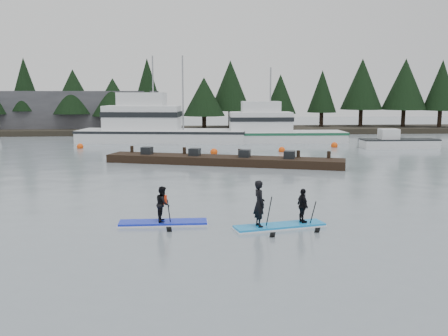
{
  "coord_description": "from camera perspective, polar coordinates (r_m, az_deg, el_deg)",
  "views": [
    {
      "loc": [
        -2.07,
        -18.49,
        4.83
      ],
      "look_at": [
        0.0,
        6.0,
        1.1
      ],
      "focal_mm": 40.0,
      "sensor_mm": 36.0,
      "label": 1
    }
  ],
  "objects": [
    {
      "name": "buoy_b",
      "position": [
        39.45,
        -1.16,
        1.6
      ],
      "size": [
        0.58,
        0.58,
        0.58
      ],
      "primitive_type": "sphere",
      "color": "#EF4A0B",
      "rests_on": "ground"
    },
    {
      "name": "buoy_d",
      "position": [
        41.23,
        6.62,
        1.85
      ],
      "size": [
        0.54,
        0.54,
        0.54
      ],
      "primitive_type": "sphere",
      "color": "#EF4A0B",
      "rests_on": "ground"
    },
    {
      "name": "buoy_c",
      "position": [
        45.41,
        12.49,
        2.32
      ],
      "size": [
        0.6,
        0.6,
        0.6
      ],
      "primitive_type": "sphere",
      "color": "#EF4A0B",
      "rests_on": "ground"
    },
    {
      "name": "skiff",
      "position": [
        46.56,
        19.4,
        2.67
      ],
      "size": [
        6.65,
        2.09,
        0.77
      ],
      "primitive_type": "cube",
      "rotation": [
        0.0,
        0.0,
        -0.02
      ],
      "color": "silver",
      "rests_on": "ground"
    },
    {
      "name": "buoy_a",
      "position": [
        45.26,
        -16.12,
        2.17
      ],
      "size": [
        0.56,
        0.56,
        0.56
      ],
      "primitive_type": "sphere",
      "color": "#EF4A0B",
      "rests_on": "ground"
    },
    {
      "name": "treeline",
      "position": [
        60.72,
        -2.87,
        4.06
      ],
      "size": [
        60.0,
        4.0,
        8.0
      ],
      "primitive_type": null,
      "color": "black",
      "rests_on": "ground"
    },
    {
      "name": "waterfront_building",
      "position": [
        63.66,
        -15.72,
        6.22
      ],
      "size": [
        18.0,
        6.0,
        5.0
      ],
      "primitive_type": "cube",
      "color": "#4C4C51",
      "rests_on": "ground"
    },
    {
      "name": "floating_dock",
      "position": [
        33.79,
        -0.13,
        0.88
      ],
      "size": [
        16.03,
        7.2,
        0.54
      ],
      "primitive_type": "cube",
      "rotation": [
        0.0,
        0.0,
        -0.32
      ],
      "color": "black",
      "rests_on": "ground"
    },
    {
      "name": "fishing_boat_large",
      "position": [
        49.82,
        -7.66,
        3.8
      ],
      "size": [
        16.73,
        6.8,
        9.33
      ],
      "rotation": [
        0.0,
        0.0,
        -0.14
      ],
      "color": "silver",
      "rests_on": "ground"
    },
    {
      "name": "fishing_boat_medium",
      "position": [
        49.34,
        5.58,
        3.63
      ],
      "size": [
        13.4,
        4.28,
        8.07
      ],
      "rotation": [
        0.0,
        0.0,
        -0.04
      ],
      "color": "silver",
      "rests_on": "ground"
    },
    {
      "name": "paddleboard_duo",
      "position": [
        18.06,
        6.24,
        -4.93
      ],
      "size": [
        3.43,
        1.56,
        2.23
      ],
      "rotation": [
        0.0,
        0.0,
        0.22
      ],
      "color": "#1687D5",
      "rests_on": "ground"
    },
    {
      "name": "paddleboard_solo",
      "position": [
        18.58,
        -6.98,
        -4.97
      ],
      "size": [
        3.24,
        1.07,
        1.87
      ],
      "rotation": [
        0.0,
        0.0,
        -0.0
      ],
      "color": "#1528C8",
      "rests_on": "ground"
    },
    {
      "name": "ground",
      "position": [
        19.22,
        1.51,
        -5.93
      ],
      "size": [
        160.0,
        160.0,
        0.0
      ],
      "primitive_type": "plane",
      "color": "gray",
      "rests_on": "ground"
    },
    {
      "name": "far_shore",
      "position": [
        60.69,
        -2.87,
        4.34
      ],
      "size": [
        70.0,
        8.0,
        0.6
      ],
      "primitive_type": "cube",
      "color": "#2D281E",
      "rests_on": "ground"
    }
  ]
}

